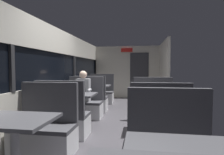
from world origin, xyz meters
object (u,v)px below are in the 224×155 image
object	(u,v)px
bench_far_window_facing_entry	(101,94)
seated_passenger	(84,98)
dining_table_near_window	(14,127)
dining_table_rear_aisle	(156,102)
dining_table_mid_window	(76,98)
coffee_cup_primary	(99,84)
bench_rear_aisle_facing_entry	(153,109)
bench_mid_window_facing_end	(63,120)
dining_table_far_window	(97,88)
bench_far_window_facing_end	(91,101)
bench_near_window_facing_entry	(45,132)
bench_mid_window_facing_entry	(85,105)
bench_rear_aisle_facing_end	(159,127)

from	to	relation	value
bench_far_window_facing_entry	seated_passenger	world-z (taller)	seated_passenger
dining_table_near_window	dining_table_rear_aisle	size ratio (longest dim) A/B	1.00
dining_table_mid_window	dining_table_rear_aisle	bearing A→B (deg)	-6.38
coffee_cup_primary	bench_rear_aisle_facing_entry	bearing A→B (deg)	-42.74
dining_table_near_window	bench_mid_window_facing_end	size ratio (longest dim) A/B	0.82
dining_table_far_window	bench_far_window_facing_end	size ratio (longest dim) A/B	0.82
bench_near_window_facing_entry	coffee_cup_primary	size ratio (longest dim) A/B	12.22
bench_far_window_facing_entry	dining_table_rear_aisle	xyz separation A→B (m)	(1.79, -3.00, 0.31)
dining_table_mid_window	dining_table_rear_aisle	xyz separation A→B (m)	(1.79, -0.20, 0.00)
dining_table_far_window	bench_far_window_facing_entry	bearing A→B (deg)	90.00
bench_mid_window_facing_end	coffee_cup_primary	xyz separation A→B (m)	(0.07, 2.79, 0.46)
bench_rear_aisle_facing_entry	bench_far_window_facing_entry	bearing A→B (deg)	127.83
bench_near_window_facing_entry	dining_table_rear_aisle	world-z (taller)	bench_near_window_facing_entry
bench_mid_window_facing_entry	bench_far_window_facing_entry	xyz separation A→B (m)	(0.00, 2.10, 0.00)
bench_rear_aisle_facing_end	bench_near_window_facing_entry	bearing A→B (deg)	-164.21
bench_far_window_facing_entry	bench_rear_aisle_facing_entry	bearing A→B (deg)	-52.17
coffee_cup_primary	dining_table_mid_window	bearing A→B (deg)	-92.00
dining_table_mid_window	dining_table_far_window	world-z (taller)	same
bench_rear_aisle_facing_end	bench_rear_aisle_facing_entry	distance (m)	1.40
bench_near_window_facing_entry	dining_table_rear_aisle	distance (m)	2.18
bench_mid_window_facing_end	bench_rear_aisle_facing_entry	world-z (taller)	same
bench_near_window_facing_entry	bench_far_window_facing_entry	xyz separation A→B (m)	(0.00, 4.21, 0.00)
bench_rear_aisle_facing_end	coffee_cup_primary	xyz separation A→B (m)	(-1.72, 2.99, 0.46)
dining_table_mid_window	bench_mid_window_facing_entry	size ratio (longest dim) A/B	0.82
bench_far_window_facing_end	bench_rear_aisle_facing_entry	size ratio (longest dim) A/B	1.00
bench_near_window_facing_entry	bench_rear_aisle_facing_entry	world-z (taller)	same
dining_table_far_window	bench_far_window_facing_entry	xyz separation A→B (m)	(0.00, 0.70, -0.31)
bench_far_window_facing_end	bench_far_window_facing_entry	bearing A→B (deg)	90.00
bench_far_window_facing_entry	dining_table_far_window	bearing A→B (deg)	-90.00
bench_far_window_facing_end	seated_passenger	size ratio (longest dim) A/B	0.87
bench_rear_aisle_facing_end	bench_rear_aisle_facing_entry	xyz separation A→B (m)	(0.00, 1.40, 0.00)
bench_mid_window_facing_end	dining_table_mid_window	bearing A→B (deg)	90.00
dining_table_mid_window	bench_rear_aisle_facing_entry	bearing A→B (deg)	15.59
bench_mid_window_facing_end	bench_mid_window_facing_entry	distance (m)	1.40
bench_far_window_facing_entry	coffee_cup_primary	distance (m)	0.85
bench_near_window_facing_entry	bench_rear_aisle_facing_entry	bearing A→B (deg)	46.78
bench_mid_window_facing_entry	bench_far_window_facing_entry	bearing A→B (deg)	90.00
bench_near_window_facing_entry	dining_table_far_window	bearing A→B (deg)	90.00
bench_mid_window_facing_entry	bench_far_window_facing_entry	distance (m)	2.10
bench_mid_window_facing_entry	bench_far_window_facing_entry	size ratio (longest dim) A/B	1.00
bench_rear_aisle_facing_end	seated_passenger	bearing A→B (deg)	139.54
bench_mid_window_facing_end	seated_passenger	size ratio (longest dim) A/B	0.87
bench_near_window_facing_entry	bench_mid_window_facing_entry	bearing A→B (deg)	90.00
bench_far_window_facing_end	bench_rear_aisle_facing_end	xyz separation A→B (m)	(1.79, -2.30, 0.00)
bench_mid_window_facing_entry	seated_passenger	bearing A→B (deg)	-90.00
bench_near_window_facing_entry	seated_passenger	world-z (taller)	seated_passenger
dining_table_mid_window	dining_table_rear_aisle	size ratio (longest dim) A/B	1.00
bench_mid_window_facing_entry	coffee_cup_primary	xyz separation A→B (m)	(0.07, 1.39, 0.46)
bench_rear_aisle_facing_entry	seated_passenger	xyz separation A→B (m)	(-1.79, 0.13, 0.21)
dining_table_mid_window	bench_far_window_facing_end	xyz separation A→B (m)	(0.00, 1.41, -0.31)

